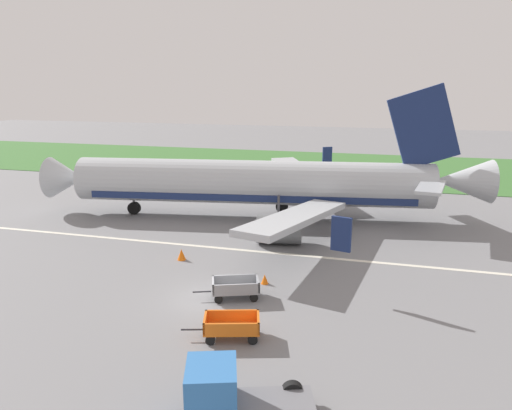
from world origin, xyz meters
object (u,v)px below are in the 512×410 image
airplane (263,183)px  traffic_cone_mid_apron (181,254)px  traffic_cone_near_plane (265,279)px  baggage_cart_second_in_row (235,288)px  baggage_cart_nearest (231,326)px  service_truck_beside_carts (226,392)px

airplane → traffic_cone_mid_apron: airplane is taller
traffic_cone_near_plane → baggage_cart_second_in_row: bearing=-114.8°
traffic_cone_mid_apron → baggage_cart_nearest: bearing=-54.1°
baggage_cart_second_in_row → traffic_cone_near_plane: 2.53m
airplane → baggage_cart_second_in_row: airplane is taller
traffic_cone_near_plane → traffic_cone_mid_apron: 6.67m
baggage_cart_nearest → traffic_cone_near_plane: 6.38m
baggage_cart_second_in_row → traffic_cone_mid_apron: baggage_cart_second_in_row is taller
baggage_cart_nearest → traffic_cone_near_plane: bearing=90.6°
baggage_cart_nearest → service_truck_beside_carts: size_ratio=0.76×
baggage_cart_second_in_row → traffic_cone_mid_apron: 6.96m
baggage_cart_nearest → service_truck_beside_carts: 5.53m
baggage_cart_nearest → service_truck_beside_carts: (1.54, -5.29, 0.50)m
baggage_cart_second_in_row → service_truck_beside_carts: (2.67, -9.38, 0.50)m
airplane → baggage_cart_nearest: size_ratio=10.41×
baggage_cart_nearest → baggage_cart_second_in_row: same height
traffic_cone_near_plane → traffic_cone_mid_apron: bearing=159.3°
baggage_cart_nearest → baggage_cart_second_in_row: bearing=105.3°
baggage_cart_nearest → baggage_cart_second_in_row: (-1.12, 4.09, 0.00)m
traffic_cone_mid_apron → baggage_cart_second_in_row: bearing=-41.8°
baggage_cart_nearest → traffic_cone_near_plane: size_ratio=6.41×
airplane → baggage_cart_second_in_row: bearing=-80.9°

